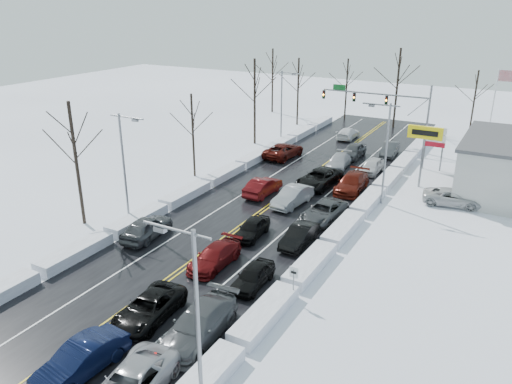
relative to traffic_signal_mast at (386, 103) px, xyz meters
The scene contains 43 objects.
ground 28.73m from the traffic_signal_mast, 97.02° to the right, with size 160.00×160.00×0.00m, color white.
road_surface 26.78m from the traffic_signal_mast, 97.55° to the right, with size 14.00×84.00×0.01m, color black.
snow_bank_left 28.77m from the traffic_signal_mast, 113.03° to the right, with size 1.51×72.00×0.79m, color white.
snow_bank_right 26.88m from the traffic_signal_mast, 80.92° to the right, with size 1.51×72.00×0.79m, color white.
traffic_signal_mast is the anchor object (origin of this frame).
tires_plus_sign 13.92m from the traffic_signal_mast, 59.54° to the right, with size 3.20×0.34×6.00m.
used_vehicles_sign 9.50m from the traffic_signal_mast, 40.34° to the right, with size 2.20×0.22×4.65m.
speed_limit_sign 36.51m from the traffic_signal_mast, 82.48° to the right, with size 0.55×0.09×2.35m.
flagpole 11.90m from the traffic_signal_mast, ahead, with size 1.87×1.20×10.00m.
streetlight_se 46.25m from the traffic_signal_mast, 83.98° to the right, with size 3.20×0.25×9.00m.
streetlight_ne 18.63m from the traffic_signal_mast, 74.91° to the right, with size 3.20×0.25×9.00m.
streetlight_sw 34.08m from the traffic_signal_mast, 110.16° to the right, with size 3.20×0.25×9.00m.
streetlight_nw 12.40m from the traffic_signal_mast, 161.23° to the right, with size 3.20×0.25×9.00m.
tree_left_b 37.16m from the traffic_signal_mast, 113.74° to the right, with size 4.00×4.00×10.00m.
tree_left_c 24.38m from the traffic_signal_mast, 124.90° to the right, with size 3.40×3.40×8.50m.
tree_left_d 15.93m from the traffic_signal_mast, 157.76° to the right, with size 4.20×4.20×10.50m.
tree_left_e 15.51m from the traffic_signal_mast, 157.13° to the left, with size 3.80×3.80×9.50m.
tree_far_a 24.63m from the traffic_signal_mast, 150.75° to the left, with size 4.00×4.00×10.00m.
tree_far_b 16.10m from the traffic_signal_mast, 125.98° to the left, with size 3.60×3.60×9.00m.
tree_far_c 11.32m from the traffic_signal_mast, 97.48° to the left, with size 4.40×4.40×11.00m.
tree_far_d 15.16m from the traffic_signal_mast, 55.64° to the left, with size 3.40×3.40×8.50m.
queued_car_1 46.98m from the traffic_signal_mast, 91.93° to the right, with size 1.73×4.97×1.64m, color black.
queued_car_2 41.95m from the traffic_signal_mast, 92.30° to the right, with size 2.37×5.14×1.43m, color black.
queued_car_3 35.13m from the traffic_signal_mast, 92.94° to the right, with size 1.97×4.85×1.41m, color #530B0C.
queued_car_4 30.04m from the traffic_signal_mast, 93.46° to the right, with size 1.67×4.15×1.41m, color black.
queued_car_5 22.96m from the traffic_signal_mast, 94.53° to the right, with size 1.72×4.93×1.62m, color gray.
queued_car_6 17.59m from the traffic_signal_mast, 95.17° to the right, with size 2.77×6.02×1.67m, color black.
queued_car_7 11.68m from the traffic_signal_mast, 100.44° to the right, with size 2.01×4.95×1.44m, color #A5A6AC.
queued_car_8 8.17m from the traffic_signal_mast, 106.55° to the right, with size 1.93×4.81×1.64m, color #3F4244.
queued_car_11 42.01m from the traffic_signal_mast, 87.51° to the right, with size 2.39×5.87×1.70m, color #424547.
queued_car_12 36.08m from the traffic_signal_mast, 87.17° to the right, with size 1.63×4.06×1.38m, color black.
queued_car_13 29.53m from the traffic_signal_mast, 86.09° to the right, with size 1.54×4.43×1.46m, color black.
queued_car_14 24.55m from the traffic_signal_mast, 85.54° to the right, with size 2.48×5.38×1.50m, color #3B3D3F.
queued_car_15 17.26m from the traffic_signal_mast, 84.14° to the right, with size 2.29×5.63×1.63m, color #4F120A.
queued_car_16 11.63m from the traffic_signal_mast, 79.99° to the right, with size 1.76×4.38×1.49m, color silver.
queued_car_17 6.45m from the traffic_signal_mast, 59.16° to the right, with size 1.60×4.60×1.51m, color #3A3C3F.
oncoming_car_0 22.58m from the traffic_signal_mast, 103.86° to the right, with size 1.70×4.88×1.61m, color #520B0D.
oncoming_car_1 14.14m from the traffic_signal_mast, 132.52° to the right, with size 2.73×5.93×1.65m, color #440D09.
oncoming_car_2 7.74m from the traffic_signal_mast, 158.47° to the left, with size 2.00×4.92×1.43m, color white.
oncoming_car_3 35.05m from the traffic_signal_mast, 104.60° to the right, with size 2.00×4.96×1.69m, color #3E4043.
parked_car_0 19.48m from the traffic_signal_mast, 55.11° to the right, with size 2.39×5.18×1.44m, color #B8B8BA.
parked_car_1 18.09m from the traffic_signal_mast, 38.93° to the right, with size 2.20×5.40×1.57m, color #424447.
parked_car_2 14.19m from the traffic_signal_mast, 29.54° to the right, with size 1.67×4.16×1.42m, color #919398.
Camera 1 is at (18.75, -31.61, 17.02)m, focal length 35.00 mm.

